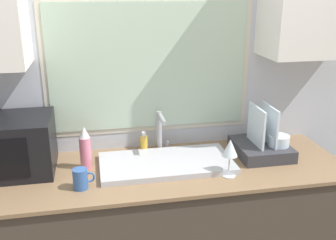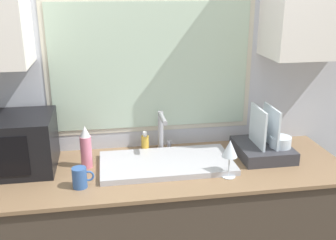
# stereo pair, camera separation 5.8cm
# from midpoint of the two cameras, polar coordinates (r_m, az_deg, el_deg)

# --- Properties ---
(countertop) EXTENTS (2.03, 0.66, 0.90)m
(countertop) POSITION_cam_midpoint_polar(r_m,az_deg,el_deg) (2.37, -0.38, -16.78)
(countertop) COLOR #42382D
(countertop) RESTS_ON ground_plane
(wall_back) EXTENTS (6.00, 0.38, 2.60)m
(wall_back) POSITION_cam_midpoint_polar(r_m,az_deg,el_deg) (2.26, -1.66, 7.94)
(wall_back) COLOR silver
(wall_back) RESTS_ON ground_plane
(sink_basin) EXTENTS (0.72, 0.37, 0.03)m
(sink_basin) POSITION_cam_midpoint_polar(r_m,az_deg,el_deg) (2.15, 0.56, -6.27)
(sink_basin) COLOR #B2B2B7
(sink_basin) RESTS_ON countertop
(faucet) EXTENTS (0.08, 0.19, 0.24)m
(faucet) POSITION_cam_midpoint_polar(r_m,az_deg,el_deg) (2.27, -0.14, -1.25)
(faucet) COLOR #99999E
(faucet) RESTS_ON countertop
(microwave) EXTENTS (0.42, 0.36, 0.29)m
(microwave) POSITION_cam_midpoint_polar(r_m,az_deg,el_deg) (2.21, -20.74, -3.19)
(microwave) COLOR black
(microwave) RESTS_ON countertop
(dish_rack) EXTENTS (0.29, 0.33, 0.29)m
(dish_rack) POSITION_cam_midpoint_polar(r_m,az_deg,el_deg) (2.32, 14.53, -3.69)
(dish_rack) COLOR #333338
(dish_rack) RESTS_ON countertop
(spray_bottle) EXTENTS (0.06, 0.06, 0.24)m
(spray_bottle) POSITION_cam_midpoint_polar(r_m,az_deg,el_deg) (2.13, -11.06, -3.93)
(spray_bottle) COLOR #D8728C
(spray_bottle) RESTS_ON countertop
(soap_bottle) EXTENTS (0.04, 0.04, 0.13)m
(soap_bottle) POSITION_cam_midpoint_polar(r_m,az_deg,el_deg) (2.30, -2.62, -3.41)
(soap_bottle) COLOR gold
(soap_bottle) RESTS_ON countertop
(mug_near_sink) EXTENTS (0.11, 0.07, 0.10)m
(mug_near_sink) POSITION_cam_midpoint_polar(r_m,az_deg,el_deg) (1.96, -11.80, -8.18)
(mug_near_sink) COLOR #335999
(mug_near_sink) RESTS_ON countertop
(wine_glass) EXTENTS (0.08, 0.08, 0.20)m
(wine_glass) POSITION_cam_midpoint_polar(r_m,az_deg,el_deg) (2.00, 9.80, -4.26)
(wine_glass) COLOR silver
(wine_glass) RESTS_ON countertop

